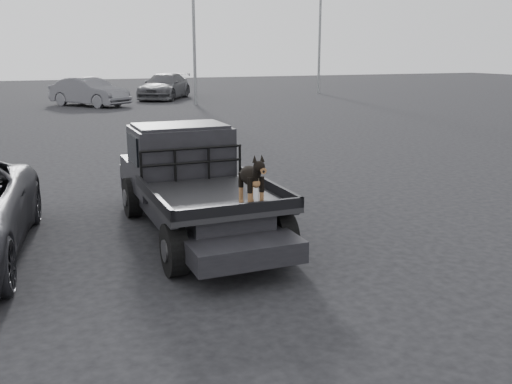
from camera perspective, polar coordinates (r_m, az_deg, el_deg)
name	(u,v)px	position (r m, az deg, el deg)	size (l,w,h in m)	color
ground	(215,262)	(8.67, -4.14, -7.02)	(120.00, 120.00, 0.00)	black
flatbed_ute	(197,208)	(9.87, -5.97, -1.63)	(2.00, 5.40, 0.92)	black
ute_cab	(181,148)	(10.57, -7.56, 4.36)	(1.72, 1.30, 0.88)	black
headache_rack	(192,164)	(9.89, -6.40, 2.77)	(1.80, 0.08, 0.55)	black
dog	(251,180)	(8.19, -0.50, 1.20)	(0.32, 0.60, 0.74)	black
distant_car_a	(89,92)	(34.61, -16.33, 9.58)	(1.72, 4.93, 1.62)	#4F4F55
distant_car_b	(165,86)	(38.79, -9.12, 10.39)	(2.32, 5.71, 1.66)	#444549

